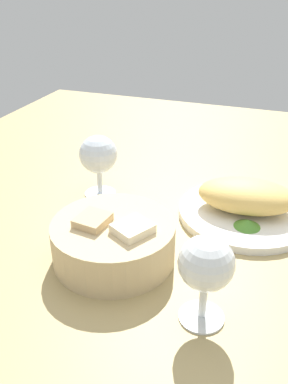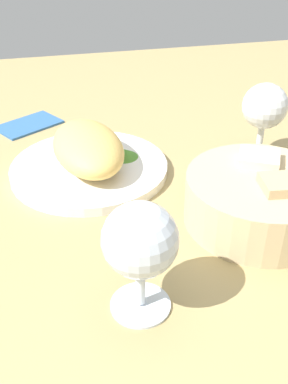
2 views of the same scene
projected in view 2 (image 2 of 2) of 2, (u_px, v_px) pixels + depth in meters
The scene contains 8 objects.
ground_plane at pixel (123, 195), 64.35cm from camera, with size 140.00×140.00×2.00cm, color tan.
plate at pixel (89, 168), 67.43cm from camera, with size 23.57×23.57×1.40cm, color white.
omelette at pixel (88, 147), 65.54cm from camera, with size 17.10×9.91×5.58cm, color #E5BA61.
lettuce_garnish at pixel (124, 153), 68.66cm from camera, with size 4.48×4.48×1.31cm, color #47822B.
bread_basket at pixel (260, 198), 55.77cm from camera, with size 18.63×18.63×7.62cm.
wine_glass_near at pixel (140, 244), 40.87cm from camera, with size 7.27×7.27×12.20cm.
wine_glass_far at pixel (264, 110), 67.20cm from camera, with size 6.88×6.88×12.26cm.
folded_napkin at pixel (29, 124), 81.80cm from camera, with size 11.00×7.00×0.80cm, color #305F9A.
Camera 2 is at (53.01, -10.00, 34.22)cm, focal length 41.75 mm.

